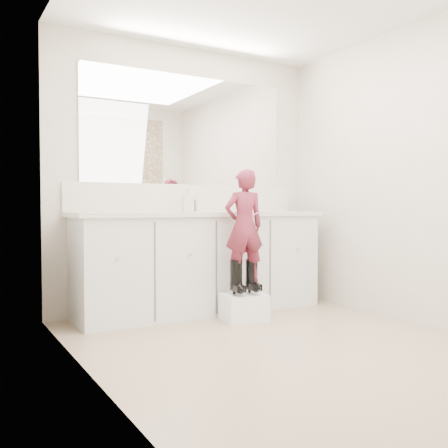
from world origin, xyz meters
TOP-DOWN VIEW (x-y plane):
  - floor at (0.00, 0.00)m, footprint 3.00×3.00m
  - wall_back at (0.00, 1.50)m, footprint 2.60×0.00m
  - wall_left at (-1.30, 0.00)m, footprint 0.00×3.00m
  - wall_right at (1.30, 0.00)m, footprint 0.00×3.00m
  - vanity_cabinet at (0.00, 1.23)m, footprint 2.20×0.55m
  - countertop at (0.00, 1.21)m, footprint 2.28×0.58m
  - backsplash at (0.00, 1.49)m, footprint 2.28×0.03m
  - mirror at (0.00, 1.49)m, footprint 2.00×0.02m
  - faucet at (0.00, 1.38)m, footprint 0.08×0.08m
  - cup at (0.52, 1.26)m, footprint 0.13×0.13m
  - soap_bottle at (-0.15, 1.20)m, footprint 0.10×0.10m
  - step_stool at (0.15, 0.75)m, footprint 0.38×0.33m
  - boot_left at (0.07, 0.75)m, footprint 0.13×0.20m
  - boot_right at (0.22, 0.75)m, footprint 0.13×0.20m
  - toddler at (0.15, 0.75)m, footprint 0.36×0.27m
  - toothbrush at (0.22, 0.72)m, footprint 0.14×0.03m

SIDE VIEW (x-z plane):
  - floor at x=0.00m, z-range 0.00..0.00m
  - step_stool at x=0.15m, z-range 0.00..0.22m
  - boot_left at x=0.07m, z-range 0.22..0.50m
  - boot_right at x=0.22m, z-range 0.22..0.50m
  - vanity_cabinet at x=0.00m, z-range 0.00..0.85m
  - toddler at x=0.15m, z-range 0.32..1.24m
  - toothbrush at x=0.22m, z-range 0.84..0.90m
  - countertop at x=0.00m, z-range 0.85..0.89m
  - cup at x=0.52m, z-range 0.89..0.99m
  - faucet at x=0.00m, z-range 0.89..0.99m
  - soap_bottle at x=-0.15m, z-range 0.89..1.09m
  - backsplash at x=0.00m, z-range 0.89..1.14m
  - wall_back at x=0.00m, z-range -0.10..2.50m
  - wall_left at x=-1.30m, z-range -0.30..2.70m
  - wall_right at x=1.30m, z-range -0.30..2.70m
  - mirror at x=0.00m, z-range 1.14..2.14m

